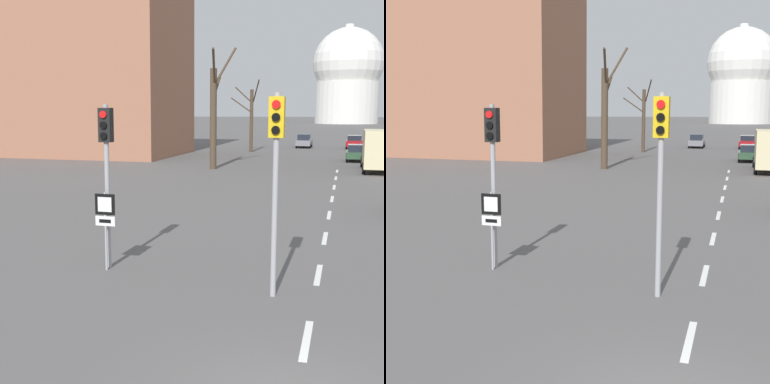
{
  "view_description": "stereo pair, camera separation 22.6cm",
  "coord_description": "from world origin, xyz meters",
  "views": [
    {
      "loc": [
        0.61,
        -7.57,
        4.55
      ],
      "look_at": [
        -3.54,
        6.77,
        2.27
      ],
      "focal_mm": 50.0,
      "sensor_mm": 36.0,
      "label": 1
    },
    {
      "loc": [
        0.83,
        -7.51,
        4.55
      ],
      "look_at": [
        -3.54,
        6.77,
        2.27
      ],
      "focal_mm": 50.0,
      "sensor_mm": 36.0,
      "label": 2
    }
  ],
  "objects": [
    {
      "name": "traffic_signal_centre_tall",
      "position": [
        -1.0,
        5.2,
        3.47
      ],
      "size": [
        0.36,
        0.34,
        4.98
      ],
      "color": "#9E9EA3",
      "rests_on": "ground_plane"
    },
    {
      "name": "bare_tree_left_near",
      "position": [
        -9.42,
        33.28,
        4.38
      ],
      "size": [
        1.76,
        5.34,
        9.49
      ],
      "color": "#473828",
      "rests_on": "ground_plane"
    },
    {
      "name": "sedan_near_left",
      "position": [
        2.94,
        50.39,
        0.82
      ],
      "size": [
        1.92,
        4.56,
        1.58
      ],
      "color": "silver",
      "rests_on": "ground_plane"
    },
    {
      "name": "lane_stripe_7",
      "position": [
        0.0,
        34.3,
        0.0
      ],
      "size": [
        0.16,
        2.0,
        0.01
      ],
      "primitive_type": "cube",
      "color": "silver",
      "rests_on": "ground_plane"
    },
    {
      "name": "sedan_near_right",
      "position": [
        1.43,
        42.99,
        0.78
      ],
      "size": [
        1.69,
        3.91,
        1.53
      ],
      "color": "#2D4C33",
      "rests_on": "ground_plane"
    },
    {
      "name": "apartment_block_left",
      "position": [
        -25.07,
        44.05,
        10.01
      ],
      "size": [
        18.0,
        14.0,
        20.01
      ],
      "primitive_type": "cube",
      "color": "#9E664C",
      "rests_on": "ground_plane"
    },
    {
      "name": "route_sign_post",
      "position": [
        -5.9,
        6.06,
        1.54
      ],
      "size": [
        0.6,
        0.08,
        2.27
      ],
      "color": "#9E9EA3",
      "rests_on": "ground_plane"
    },
    {
      "name": "traffic_signal_near_left",
      "position": [
        -5.95,
        6.34,
        3.31
      ],
      "size": [
        0.36,
        0.34,
        4.73
      ],
      "color": "#9E9EA3",
      "rests_on": "ground_plane"
    },
    {
      "name": "sedan_far_right",
      "position": [
        1.48,
        59.88,
        0.83
      ],
      "size": [
        1.96,
        3.97,
        1.62
      ],
      "color": "maroon",
      "rests_on": "ground_plane"
    },
    {
      "name": "lane_stripe_2",
      "position": [
        0.0,
        11.8,
        0.0
      ],
      "size": [
        0.16,
        2.0,
        0.01
      ],
      "primitive_type": "cube",
      "color": "silver",
      "rests_on": "ground_plane"
    },
    {
      "name": "delivery_truck",
      "position": [
        2.98,
        35.05,
        1.7
      ],
      "size": [
        2.44,
        7.2,
        3.14
      ],
      "color": "#333842",
      "rests_on": "ground_plane"
    },
    {
      "name": "lane_stripe_4",
      "position": [
        0.0,
        20.8,
        0.0
      ],
      "size": [
        0.16,
        2.0,
        0.01
      ],
      "primitive_type": "cube",
      "color": "silver",
      "rests_on": "ground_plane"
    },
    {
      "name": "sedan_mid_centre",
      "position": [
        -4.49,
        60.47,
        0.83
      ],
      "size": [
        1.83,
        4.45,
        1.67
      ],
      "color": "slate",
      "rests_on": "ground_plane"
    },
    {
      "name": "capitol_dome",
      "position": [
        0.0,
        192.83,
        16.75
      ],
      "size": [
        24.35,
        24.35,
        34.39
      ],
      "color": "silver",
      "rests_on": "ground_plane"
    },
    {
      "name": "lane_stripe_6",
      "position": [
        0.0,
        29.8,
        0.0
      ],
      "size": [
        0.16,
        2.0,
        0.01
      ],
      "primitive_type": "cube",
      "color": "silver",
      "rests_on": "ground_plane"
    },
    {
      "name": "lane_stripe_5",
      "position": [
        0.0,
        25.3,
        0.0
      ],
      "size": [
        0.16,
        2.0,
        0.01
      ],
      "primitive_type": "cube",
      "color": "silver",
      "rests_on": "ground_plane"
    },
    {
      "name": "lane_stripe_3",
      "position": [
        0.0,
        16.3,
        0.0
      ],
      "size": [
        0.16,
        2.0,
        0.01
      ],
      "primitive_type": "cube",
      "color": "silver",
      "rests_on": "ground_plane"
    },
    {
      "name": "bare_tree_left_far",
      "position": [
        -9.67,
        51.41,
        3.8
      ],
      "size": [
        3.6,
        2.96,
        7.83
      ],
      "color": "#473828",
      "rests_on": "ground_plane"
    },
    {
      "name": "lane_stripe_1",
      "position": [
        0.0,
        7.3,
        0.0
      ],
      "size": [
        0.16,
        2.0,
        0.01
      ],
      "primitive_type": "cube",
      "color": "silver",
      "rests_on": "ground_plane"
    },
    {
      "name": "lane_stripe_0",
      "position": [
        0.0,
        2.8,
        0.0
      ],
      "size": [
        0.16,
        2.0,
        0.01
      ],
      "primitive_type": "cube",
      "color": "silver",
      "rests_on": "ground_plane"
    }
  ]
}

